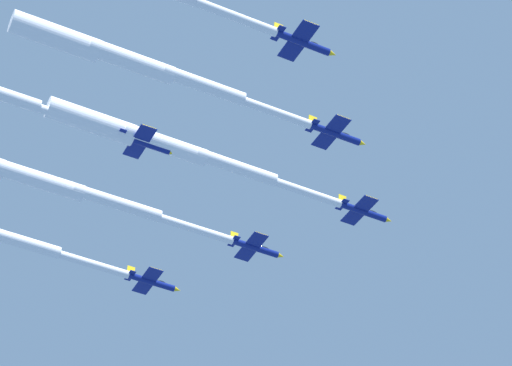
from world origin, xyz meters
TOP-DOWN VIEW (x-y plane):
  - jet_lead at (0.16, 16.19)m, footprint 8.35×60.81m
  - jet_port_inner at (15.09, 32.17)m, footprint 8.40×65.43m
  - jet_starboard_inner at (-14.21, 27.55)m, footprint 8.36×57.93m

SIDE VIEW (x-z plane):
  - jet_port_inner at x=15.09m, z-range 168.72..172.56m
  - jet_starboard_inner at x=-14.21m, z-range 169.14..173.10m
  - jet_lead at x=0.16m, z-range 170.09..174.05m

